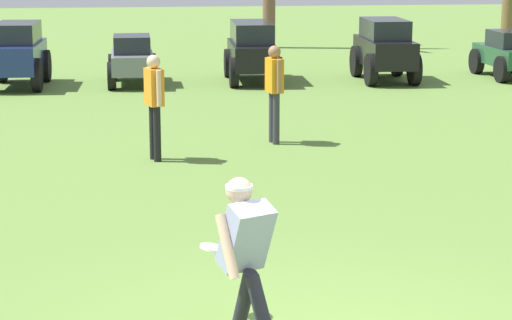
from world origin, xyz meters
name	(u,v)px	position (x,y,z in m)	size (l,w,h in m)	color
frisbee_thrower	(246,258)	(-0.58, 0.21, 0.80)	(0.53, 1.10, 1.42)	#23232D
frisbee_in_flight	(214,248)	(-0.78, 1.06, 0.62)	(0.27, 0.27, 0.07)	white
teammate_near_sideline	(274,85)	(0.73, 8.36, 0.94)	(0.27, 0.50, 1.56)	#33333D
teammate_midfield	(154,97)	(-1.18, 7.33, 0.94)	(0.30, 0.49, 1.56)	black
parked_car_slot_b	(18,53)	(-4.02, 15.06, 0.74)	(1.23, 2.38, 1.40)	navy
parked_car_slot_c	(132,59)	(-1.54, 15.11, 0.56)	(1.11, 2.21, 1.10)	slate
parked_car_slot_d	(252,50)	(1.15, 15.27, 0.72)	(1.18, 2.42, 1.34)	black
parked_car_slot_e	(385,48)	(4.16, 15.05, 0.74)	(1.17, 2.36, 1.40)	black
parked_car_slot_f	(508,54)	(7.14, 15.20, 0.56)	(1.17, 2.24, 1.10)	#235133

